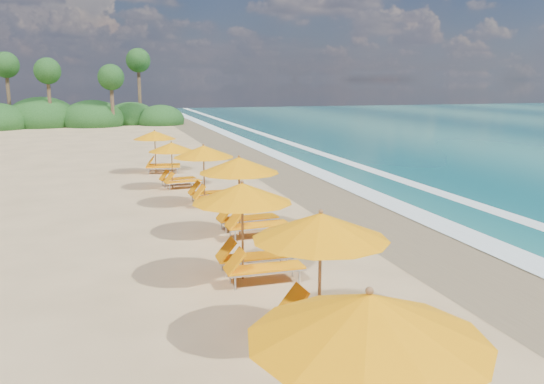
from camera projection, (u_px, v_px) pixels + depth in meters
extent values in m
plane|color=tan|center=(272.00, 228.00, 18.44)|extent=(160.00, 160.00, 0.00)
cube|color=olive|center=(383.00, 219.00, 19.56)|extent=(4.00, 160.00, 0.01)
cube|color=white|center=(421.00, 216.00, 19.98)|extent=(1.20, 160.00, 0.01)
cube|color=white|center=(493.00, 210.00, 20.83)|extent=(0.80, 160.00, 0.01)
cone|color=#FD9505|center=(369.00, 316.00, 5.91)|extent=(2.69, 2.69, 0.51)
sphere|color=olive|center=(369.00, 291.00, 5.85)|extent=(0.09, 0.09, 0.09)
cylinder|color=olive|center=(320.00, 280.00, 10.22)|extent=(0.06, 0.06, 2.40)
cone|color=#FD9505|center=(321.00, 226.00, 10.02)|extent=(2.62, 2.62, 0.48)
sphere|color=olive|center=(321.00, 211.00, 9.97)|extent=(0.09, 0.09, 0.09)
cylinder|color=olive|center=(243.00, 232.00, 13.54)|extent=(0.06, 0.06, 2.33)
cone|color=#FD9505|center=(242.00, 193.00, 13.35)|extent=(2.41, 2.41, 0.47)
sphere|color=olive|center=(242.00, 182.00, 13.30)|extent=(0.08, 0.08, 0.08)
cylinder|color=olive|center=(239.00, 197.00, 17.42)|extent=(0.06, 0.06, 2.40)
cone|color=#FD9505|center=(239.00, 165.00, 17.22)|extent=(2.64, 2.64, 0.48)
sphere|color=olive|center=(239.00, 156.00, 17.17)|extent=(0.09, 0.09, 0.09)
cylinder|color=olive|center=(204.00, 176.00, 21.72)|extent=(0.06, 0.06, 2.26)
cone|color=#FD9505|center=(203.00, 151.00, 21.53)|extent=(2.42, 2.42, 0.45)
sphere|color=olive|center=(203.00, 145.00, 21.48)|extent=(0.08, 0.08, 0.08)
cylinder|color=olive|center=(172.00, 166.00, 25.13)|extent=(0.05, 0.05, 2.00)
cone|color=#FD9505|center=(171.00, 147.00, 24.97)|extent=(2.36, 2.36, 0.40)
sphere|color=olive|center=(171.00, 142.00, 24.93)|extent=(0.07, 0.07, 0.07)
cylinder|color=olive|center=(155.00, 152.00, 29.29)|extent=(0.05, 0.05, 2.14)
cone|color=#FD9505|center=(155.00, 135.00, 29.12)|extent=(2.48, 2.48, 0.43)
sphere|color=olive|center=(154.00, 130.00, 29.07)|extent=(0.08, 0.08, 0.08)
ellipsoid|color=#163D14|center=(93.00, 120.00, 58.91)|extent=(6.40, 6.40, 4.16)
ellipsoid|color=#163D14|center=(42.00, 120.00, 58.43)|extent=(7.20, 7.20, 4.68)
ellipsoid|color=#163D14|center=(131.00, 119.00, 61.93)|extent=(5.60, 5.60, 3.64)
ellipsoid|color=#163D14|center=(161.00, 120.00, 60.91)|extent=(5.00, 5.00, 3.25)
cylinder|color=brown|center=(112.00, 102.00, 57.23)|extent=(0.36, 0.36, 5.00)
sphere|color=#163D14|center=(111.00, 77.00, 56.74)|extent=(2.60, 2.60, 2.60)
cylinder|color=brown|center=(50.00, 100.00, 56.42)|extent=(0.36, 0.36, 5.60)
sphere|color=#163D14|center=(47.00, 71.00, 55.88)|extent=(2.60, 2.60, 2.60)
cylinder|color=brown|center=(9.00, 96.00, 57.12)|extent=(0.36, 0.36, 6.20)
sphere|color=#163D14|center=(6.00, 65.00, 56.51)|extent=(2.60, 2.60, 2.60)
cylinder|color=brown|center=(140.00, 92.00, 61.66)|extent=(0.36, 0.36, 6.80)
sphere|color=#163D14|center=(138.00, 60.00, 60.99)|extent=(2.60, 2.60, 2.60)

